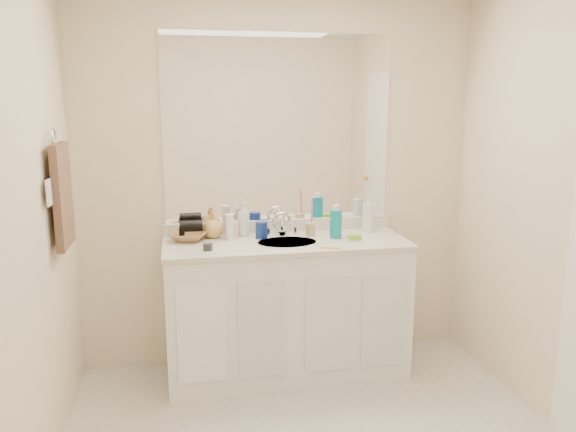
# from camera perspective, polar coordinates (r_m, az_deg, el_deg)

# --- Properties ---
(wall_back) EXTENTS (2.60, 0.02, 2.40)m
(wall_back) POSITION_cam_1_polar(r_m,az_deg,el_deg) (3.71, -0.96, 3.27)
(wall_back) COLOR #F4E0BF
(wall_back) RESTS_ON floor
(wall_front) EXTENTS (2.60, 0.02, 2.40)m
(wall_front) POSITION_cam_1_polar(r_m,az_deg,el_deg) (1.32, 19.94, -13.49)
(wall_front) COLOR #F4E0BF
(wall_front) RESTS_ON floor
(wall_left) EXTENTS (0.02, 2.60, 2.40)m
(wall_left) POSITION_cam_1_polar(r_m,az_deg,el_deg) (2.46, -26.26, -2.29)
(wall_left) COLOR #F4E0BF
(wall_left) RESTS_ON floor
(vanity_cabinet) EXTENTS (1.50, 0.55, 0.85)m
(vanity_cabinet) POSITION_cam_1_polar(r_m,az_deg,el_deg) (3.64, -0.15, -9.51)
(vanity_cabinet) COLOR white
(vanity_cabinet) RESTS_ON floor
(countertop) EXTENTS (1.52, 0.57, 0.03)m
(countertop) POSITION_cam_1_polar(r_m,az_deg,el_deg) (3.51, -0.16, -2.80)
(countertop) COLOR silver
(countertop) RESTS_ON vanity_cabinet
(backsplash) EXTENTS (1.52, 0.03, 0.08)m
(backsplash) POSITION_cam_1_polar(r_m,az_deg,el_deg) (3.74, -0.91, -1.00)
(backsplash) COLOR silver
(backsplash) RESTS_ON countertop
(sink_basin) EXTENTS (0.37, 0.37, 0.02)m
(sink_basin) POSITION_cam_1_polar(r_m,az_deg,el_deg) (3.49, -0.09, -2.83)
(sink_basin) COLOR beige
(sink_basin) RESTS_ON countertop
(faucet) EXTENTS (0.02, 0.02, 0.11)m
(faucet) POSITION_cam_1_polar(r_m,az_deg,el_deg) (3.65, -0.63, -1.11)
(faucet) COLOR silver
(faucet) RESTS_ON countertop
(mirror) EXTENTS (1.48, 0.01, 1.20)m
(mirror) POSITION_cam_1_polar(r_m,az_deg,el_deg) (3.67, -0.97, 8.83)
(mirror) COLOR white
(mirror) RESTS_ON wall_back
(blue_mug) EXTENTS (0.10, 0.10, 0.11)m
(blue_mug) POSITION_cam_1_polar(r_m,az_deg,el_deg) (3.57, -2.71, -1.42)
(blue_mug) COLOR navy
(blue_mug) RESTS_ON countertop
(tan_cup) EXTENTS (0.07, 0.07, 0.09)m
(tan_cup) POSITION_cam_1_polar(r_m,az_deg,el_deg) (3.63, 2.27, -1.37)
(tan_cup) COLOR tan
(tan_cup) RESTS_ON countertop
(toothbrush) EXTENTS (0.01, 0.04, 0.21)m
(toothbrush) POSITION_cam_1_polar(r_m,az_deg,el_deg) (3.61, 2.44, 0.30)
(toothbrush) COLOR #FF43A9
(toothbrush) RESTS_ON tan_cup
(mouthwash_bottle) EXTENTS (0.08, 0.08, 0.18)m
(mouthwash_bottle) POSITION_cam_1_polar(r_m,az_deg,el_deg) (3.58, 4.88, -0.80)
(mouthwash_bottle) COLOR #0C8998
(mouthwash_bottle) RESTS_ON countertop
(clear_pump_bottle) EXTENTS (0.08, 0.08, 0.18)m
(clear_pump_bottle) POSITION_cam_1_polar(r_m,az_deg,el_deg) (3.78, 8.10, -0.20)
(clear_pump_bottle) COLOR white
(clear_pump_bottle) RESTS_ON countertop
(soap_dish) EXTENTS (0.10, 0.09, 0.01)m
(soap_dish) POSITION_cam_1_polar(r_m,az_deg,el_deg) (3.53, 6.77, -2.45)
(soap_dish) COLOR white
(soap_dish) RESTS_ON countertop
(green_soap) EXTENTS (0.08, 0.06, 0.03)m
(green_soap) POSITION_cam_1_polar(r_m,az_deg,el_deg) (3.53, 6.78, -2.14)
(green_soap) COLOR #76BA2D
(green_soap) RESTS_ON soap_dish
(orange_comb) EXTENTS (0.12, 0.06, 0.00)m
(orange_comb) POSITION_cam_1_polar(r_m,az_deg,el_deg) (3.35, 4.35, -3.24)
(orange_comb) COLOR orange
(orange_comb) RESTS_ON countertop
(dark_jar) EXTENTS (0.07, 0.07, 0.04)m
(dark_jar) POSITION_cam_1_polar(r_m,az_deg,el_deg) (3.32, -8.16, -3.13)
(dark_jar) COLOR #28292D
(dark_jar) RESTS_ON countertop
(extra_white_bottle) EXTENTS (0.06, 0.06, 0.16)m
(extra_white_bottle) POSITION_cam_1_polar(r_m,az_deg,el_deg) (3.55, -5.93, -1.11)
(extra_white_bottle) COLOR white
(extra_white_bottle) RESTS_ON countertop
(soap_bottle_white) EXTENTS (0.11, 0.11, 0.22)m
(soap_bottle_white) POSITION_cam_1_polar(r_m,az_deg,el_deg) (3.64, -4.57, -0.32)
(soap_bottle_white) COLOR white
(soap_bottle_white) RESTS_ON countertop
(soap_bottle_cream) EXTENTS (0.09, 0.09, 0.16)m
(soap_bottle_cream) POSITION_cam_1_polar(r_m,az_deg,el_deg) (3.59, -5.68, -0.95)
(soap_bottle_cream) COLOR beige
(soap_bottle_cream) RESTS_ON countertop
(soap_bottle_yellow) EXTENTS (0.14, 0.14, 0.17)m
(soap_bottle_yellow) POSITION_cam_1_polar(r_m,az_deg,el_deg) (3.61, -7.66, -0.90)
(soap_bottle_yellow) COLOR tan
(soap_bottle_yellow) RESTS_ON countertop
(wicker_basket) EXTENTS (0.25, 0.25, 0.05)m
(wicker_basket) POSITION_cam_1_polar(r_m,az_deg,el_deg) (3.57, -10.08, -2.02)
(wicker_basket) COLOR #9B6F3E
(wicker_basket) RESTS_ON countertop
(hair_dryer) EXTENTS (0.14, 0.08, 0.07)m
(hair_dryer) POSITION_cam_1_polar(r_m,az_deg,el_deg) (3.56, -9.80, -1.03)
(hair_dryer) COLOR black
(hair_dryer) RESTS_ON wicker_basket
(towel_ring) EXTENTS (0.01, 0.11, 0.11)m
(towel_ring) POSITION_cam_1_polar(r_m,az_deg,el_deg) (3.15, -22.71, 7.29)
(towel_ring) COLOR silver
(towel_ring) RESTS_ON wall_left
(hand_towel) EXTENTS (0.04, 0.32, 0.55)m
(hand_towel) POSITION_cam_1_polar(r_m,az_deg,el_deg) (3.18, -21.93, 1.93)
(hand_towel) COLOR #453025
(hand_towel) RESTS_ON towel_ring
(switch_plate) EXTENTS (0.01, 0.08, 0.13)m
(switch_plate) POSITION_cam_1_polar(r_m,az_deg,el_deg) (2.99, -23.12, 2.22)
(switch_plate) COLOR white
(switch_plate) RESTS_ON wall_left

